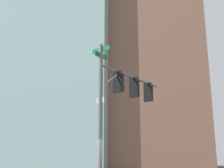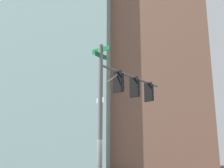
# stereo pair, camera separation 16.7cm
# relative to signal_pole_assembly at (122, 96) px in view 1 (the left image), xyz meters

# --- Properties ---
(signal_pole_assembly) EXTENTS (5.50, 2.68, 7.13)m
(signal_pole_assembly) POSITION_rel_signal_pole_assembly_xyz_m (0.00, 0.00, 0.00)
(signal_pole_assembly) COLOR slate
(signal_pole_assembly) RESTS_ON ground_plane
(building_brick_nearside) EXTENTS (24.76, 18.40, 44.85)m
(building_brick_nearside) POSITION_rel_signal_pole_assembly_xyz_m (-45.17, -2.45, 17.60)
(building_brick_nearside) COLOR #845B47
(building_brick_nearside) RESTS_ON ground_plane
(building_brick_midblock) EXTENTS (21.83, 16.12, 45.29)m
(building_brick_midblock) POSITION_rel_signal_pole_assembly_xyz_m (-48.07, -5.39, 17.82)
(building_brick_midblock) COLOR brown
(building_brick_midblock) RESTS_ON ground_plane
(building_glass_tower) EXTENTS (26.47, 27.26, 58.38)m
(building_glass_tower) POSITION_rel_signal_pole_assembly_xyz_m (-43.63, -23.62, 24.37)
(building_glass_tower) COLOR #9EC6C1
(building_glass_tower) RESTS_ON ground_plane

